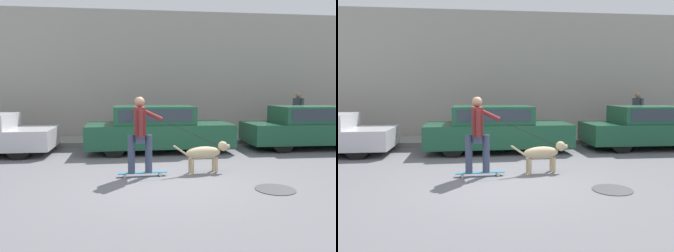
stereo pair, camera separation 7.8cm
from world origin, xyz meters
TOP-DOWN VIEW (x-y plane):
  - ground_plane at (0.00, 0.00)m, footprint 36.00×36.00m
  - back_wall at (0.00, 6.21)m, footprint 32.00×0.30m
  - sidewalk_curb at (0.00, 5.10)m, footprint 30.00×1.88m
  - parked_car_1 at (0.20, 3.21)m, footprint 4.29×1.85m
  - parked_car_2 at (5.12, 3.21)m, footprint 4.34×1.70m
  - dog at (1.04, 0.50)m, footprint 1.32×0.43m
  - skateboarder at (-0.41, 0.32)m, footprint 2.33×0.61m
  - pedestrian_with_bag at (5.40, 4.62)m, footprint 0.24×0.67m
  - manhole_cover at (2.00, -0.92)m, footprint 0.73×0.73m

SIDE VIEW (x-z plane):
  - ground_plane at x=0.00m, z-range 0.00..0.00m
  - manhole_cover at x=2.00m, z-range 0.00..0.01m
  - sidewalk_curb at x=0.00m, z-range 0.00..0.15m
  - dog at x=1.04m, z-range 0.10..0.78m
  - parked_car_2 at x=5.12m, z-range -0.02..1.31m
  - parked_car_1 at x=0.20m, z-range -0.02..1.35m
  - skateboarder at x=-0.41m, z-range 0.11..1.79m
  - pedestrian_with_bag at x=5.40m, z-range 0.24..1.84m
  - back_wall at x=0.00m, z-range 0.00..4.81m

